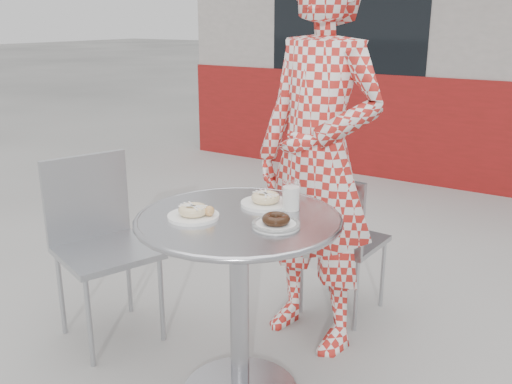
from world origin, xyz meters
The scene contains 8 objects.
bistro_table centered at (-0.01, 0.04, 0.60)m, with size 0.79×0.79×0.80m.
chair_far centered at (0.03, 0.94, 0.24)m, with size 0.39×0.40×0.78m.
chair_left centered at (-0.81, 0.09, 0.27)m, with size 0.54×0.54×0.89m.
seated_person centered at (0.02, 0.63, 0.90)m, with size 0.66×0.43×1.80m, color red.
plate_far centered at (0.01, 0.21, 0.82)m, with size 0.20×0.20×0.05m.
plate_near centered at (-0.14, -0.07, 0.82)m, with size 0.19×0.19×0.05m.
plate_checker centered at (0.17, 0.02, 0.81)m, with size 0.18×0.18×0.05m.
milk_cup centered at (0.12, 0.21, 0.85)m, with size 0.07×0.07×0.11m.
Camera 1 is at (1.15, -1.63, 1.52)m, focal length 40.00 mm.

